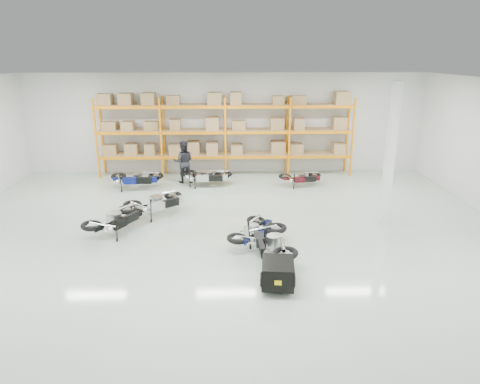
{
  "coord_description": "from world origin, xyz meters",
  "views": [
    {
      "loc": [
        0.11,
        -12.48,
        5.24
      ],
      "look_at": [
        0.48,
        0.38,
        1.1
      ],
      "focal_mm": 32.0,
      "sensor_mm": 36.0,
      "label": 1
    }
  ],
  "objects_px": {
    "moto_back_b": "(207,173)",
    "moto_touring_right": "(271,237)",
    "moto_silver_left": "(157,199)",
    "moto_back_d": "(301,175)",
    "moto_back_c": "(204,173)",
    "moto_blue_centre": "(254,227)",
    "moto_black_far_left": "(116,216)",
    "moto_back_a": "(136,175)",
    "trailer": "(278,273)",
    "person_back": "(183,162)"
  },
  "relations": [
    {
      "from": "moto_back_b",
      "to": "moto_touring_right",
      "type": "bearing_deg",
      "value": -163.46
    },
    {
      "from": "moto_silver_left",
      "to": "moto_back_d",
      "type": "xyz_separation_m",
      "value": [
        5.47,
        3.22,
        -0.1
      ]
    },
    {
      "from": "moto_back_d",
      "to": "moto_back_c",
      "type": "bearing_deg",
      "value": 77.17
    },
    {
      "from": "moto_blue_centre",
      "to": "moto_black_far_left",
      "type": "xyz_separation_m",
      "value": [
        -4.17,
        0.97,
        0.03
      ]
    },
    {
      "from": "moto_silver_left",
      "to": "moto_back_a",
      "type": "height_order",
      "value": "moto_silver_left"
    },
    {
      "from": "moto_silver_left",
      "to": "trailer",
      "type": "distance_m",
      "value": 6.09
    },
    {
      "from": "trailer",
      "to": "moto_back_c",
      "type": "xyz_separation_m",
      "value": [
        -2.18,
        8.45,
        0.13
      ]
    },
    {
      "from": "moto_back_a",
      "to": "moto_back_d",
      "type": "relative_size",
      "value": 1.18
    },
    {
      "from": "moto_blue_centre",
      "to": "moto_black_far_left",
      "type": "relative_size",
      "value": 0.94
    },
    {
      "from": "moto_touring_right",
      "to": "person_back",
      "type": "relative_size",
      "value": 1.08
    },
    {
      "from": "moto_back_b",
      "to": "moto_black_far_left",
      "type": "bearing_deg",
      "value": 152.11
    },
    {
      "from": "moto_blue_centre",
      "to": "moto_back_a",
      "type": "distance_m",
      "value": 7.14
    },
    {
      "from": "person_back",
      "to": "trailer",
      "type": "bearing_deg",
      "value": 103.39
    },
    {
      "from": "trailer",
      "to": "moto_back_c",
      "type": "bearing_deg",
      "value": 110.38
    },
    {
      "from": "moto_blue_centre",
      "to": "moto_black_far_left",
      "type": "height_order",
      "value": "moto_black_far_left"
    },
    {
      "from": "moto_back_c",
      "to": "person_back",
      "type": "bearing_deg",
      "value": 79.75
    },
    {
      "from": "moto_black_far_left",
      "to": "moto_back_b",
      "type": "distance_m",
      "value": 5.53
    },
    {
      "from": "moto_touring_right",
      "to": "person_back",
      "type": "distance_m",
      "value": 7.86
    },
    {
      "from": "moto_touring_right",
      "to": "trailer",
      "type": "xyz_separation_m",
      "value": [
        -0.0,
        -1.6,
        -0.21
      ]
    },
    {
      "from": "moto_black_far_left",
      "to": "moto_back_b",
      "type": "height_order",
      "value": "moto_black_far_left"
    },
    {
      "from": "moto_back_b",
      "to": "moto_back_d",
      "type": "distance_m",
      "value": 3.91
    },
    {
      "from": "moto_back_a",
      "to": "moto_black_far_left",
      "type": "bearing_deg",
      "value": -176.91
    },
    {
      "from": "moto_back_c",
      "to": "person_back",
      "type": "xyz_separation_m",
      "value": [
        -0.87,
        0.39,
        0.39
      ]
    },
    {
      "from": "person_back",
      "to": "moto_back_b",
      "type": "bearing_deg",
      "value": 146.48
    },
    {
      "from": "moto_back_b",
      "to": "moto_back_a",
      "type": "bearing_deg",
      "value": 96.02
    },
    {
      "from": "moto_black_far_left",
      "to": "moto_touring_right",
      "type": "distance_m",
      "value": 4.93
    },
    {
      "from": "moto_back_a",
      "to": "moto_back_b",
      "type": "bearing_deg",
      "value": -84.61
    },
    {
      "from": "moto_back_b",
      "to": "person_back",
      "type": "xyz_separation_m",
      "value": [
        -1.03,
        0.55,
        0.36
      ]
    },
    {
      "from": "moto_touring_right",
      "to": "moto_black_far_left",
      "type": "bearing_deg",
      "value": 155.93
    },
    {
      "from": "trailer",
      "to": "moto_back_a",
      "type": "distance_m",
      "value": 9.37
    },
    {
      "from": "trailer",
      "to": "moto_back_b",
      "type": "xyz_separation_m",
      "value": [
        -2.01,
        8.3,
        0.16
      ]
    },
    {
      "from": "moto_back_a",
      "to": "moto_back_c",
      "type": "relative_size",
      "value": 1.1
    },
    {
      "from": "moto_back_c",
      "to": "moto_silver_left",
      "type": "bearing_deg",
      "value": 172.56
    },
    {
      "from": "moto_blue_centre",
      "to": "moto_back_a",
      "type": "bearing_deg",
      "value": -26.32
    },
    {
      "from": "moto_back_c",
      "to": "moto_back_d",
      "type": "bearing_deg",
      "value": -80.15
    },
    {
      "from": "moto_back_b",
      "to": "moto_back_d",
      "type": "height_order",
      "value": "moto_back_b"
    },
    {
      "from": "moto_black_far_left",
      "to": "moto_back_d",
      "type": "relative_size",
      "value": 1.18
    },
    {
      "from": "moto_back_a",
      "to": "moto_back_d",
      "type": "height_order",
      "value": "moto_back_a"
    },
    {
      "from": "moto_back_d",
      "to": "moto_back_a",
      "type": "bearing_deg",
      "value": 82.83
    },
    {
      "from": "trailer",
      "to": "moto_blue_centre",
      "type": "bearing_deg",
      "value": 105.56
    },
    {
      "from": "moto_back_d",
      "to": "moto_back_b",
      "type": "bearing_deg",
      "value": 79.2
    },
    {
      "from": "moto_blue_centre",
      "to": "moto_back_b",
      "type": "height_order",
      "value": "moto_back_b"
    },
    {
      "from": "moto_black_far_left",
      "to": "trailer",
      "type": "xyz_separation_m",
      "value": [
        4.58,
        -3.4,
        -0.18
      ]
    },
    {
      "from": "moto_silver_left",
      "to": "moto_back_d",
      "type": "bearing_deg",
      "value": -98.63
    },
    {
      "from": "moto_blue_centre",
      "to": "moto_touring_right",
      "type": "bearing_deg",
      "value": 141.09
    },
    {
      "from": "moto_touring_right",
      "to": "moto_back_d",
      "type": "distance_m",
      "value": 6.81
    },
    {
      "from": "trailer",
      "to": "moto_back_d",
      "type": "distance_m",
      "value": 8.36
    },
    {
      "from": "moto_blue_centre",
      "to": "moto_back_b",
      "type": "relative_size",
      "value": 0.98
    },
    {
      "from": "moto_silver_left",
      "to": "moto_back_a",
      "type": "distance_m",
      "value": 3.34
    },
    {
      "from": "moto_back_a",
      "to": "moto_back_b",
      "type": "distance_m",
      "value": 2.9
    }
  ]
}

